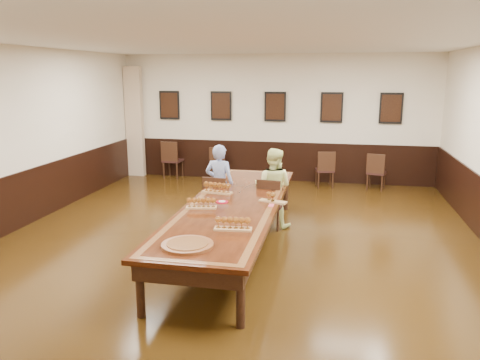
% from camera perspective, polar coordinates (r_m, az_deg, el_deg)
% --- Properties ---
extents(floor, '(8.00, 10.00, 0.02)m').
position_cam_1_polar(floor, '(7.54, -0.76, -8.34)').
color(floor, black).
rests_on(floor, ground).
extents(ceiling, '(8.00, 10.00, 0.02)m').
position_cam_1_polar(ceiling, '(7.05, -0.85, 16.87)').
color(ceiling, white).
rests_on(ceiling, floor).
extents(wall_back, '(8.00, 0.02, 3.20)m').
position_cam_1_polar(wall_back, '(12.02, 4.32, 7.51)').
color(wall_back, '#ECE0C6').
rests_on(wall_back, floor).
extents(wall_front, '(8.00, 0.02, 3.20)m').
position_cam_1_polar(wall_front, '(2.64, -25.36, -13.60)').
color(wall_front, '#ECE0C6').
rests_on(wall_front, floor).
extents(wall_left, '(0.02, 10.00, 3.20)m').
position_cam_1_polar(wall_left, '(8.87, -27.08, 4.22)').
color(wall_left, '#ECE0C6').
rests_on(wall_left, floor).
extents(chair_man, '(0.47, 0.51, 0.92)m').
position_cam_1_polar(chair_man, '(8.53, -2.71, -2.48)').
color(chair_man, black).
rests_on(chair_man, floor).
extents(chair_woman, '(0.49, 0.52, 0.91)m').
position_cam_1_polar(chair_woman, '(8.39, 3.82, -2.80)').
color(chair_woman, black).
rests_on(chair_woman, floor).
extents(spare_chair_a, '(0.49, 0.53, 0.99)m').
position_cam_1_polar(spare_chair_a, '(12.54, -8.19, 2.52)').
color(spare_chair_a, black).
rests_on(spare_chair_a, floor).
extents(spare_chair_b, '(0.41, 0.45, 0.87)m').
position_cam_1_polar(spare_chair_b, '(12.20, -2.59, 2.08)').
color(spare_chair_b, black).
rests_on(spare_chair_b, floor).
extents(spare_chair_c, '(0.50, 0.53, 0.90)m').
position_cam_1_polar(spare_chair_c, '(11.56, 10.31, 1.35)').
color(spare_chair_c, black).
rests_on(spare_chair_c, floor).
extents(spare_chair_d, '(0.51, 0.54, 0.88)m').
position_cam_1_polar(spare_chair_d, '(11.60, 16.30, 1.03)').
color(spare_chair_d, black).
rests_on(spare_chair_d, floor).
extents(person_man, '(0.57, 0.40, 1.48)m').
position_cam_1_polar(person_man, '(8.55, -2.51, -0.53)').
color(person_man, '#465FAF').
rests_on(person_man, floor).
extents(person_woman, '(0.78, 0.65, 1.43)m').
position_cam_1_polar(person_woman, '(8.41, 4.02, -0.94)').
color(person_woman, '#F2F99C').
rests_on(person_woman, floor).
extents(pink_phone, '(0.08, 0.15, 0.01)m').
position_cam_1_polar(pink_phone, '(7.14, 3.83, -3.11)').
color(pink_phone, '#F4516F').
rests_on(pink_phone, conference_table).
extents(curtain, '(0.45, 0.18, 2.90)m').
position_cam_1_polar(curtain, '(12.87, -12.72, 6.91)').
color(curtain, tan).
rests_on(curtain, floor).
extents(wainscoting, '(8.00, 10.00, 1.00)m').
position_cam_1_polar(wainscoting, '(7.37, -0.78, -4.64)').
color(wainscoting, black).
rests_on(wainscoting, floor).
extents(conference_table, '(1.40, 5.00, 0.76)m').
position_cam_1_polar(conference_table, '(7.34, -0.78, -3.82)').
color(conference_table, black).
rests_on(conference_table, floor).
extents(posters, '(6.14, 0.04, 0.74)m').
position_cam_1_polar(posters, '(11.93, 4.30, 8.91)').
color(posters, black).
rests_on(posters, wall_back).
extents(flight_a, '(0.53, 0.24, 0.19)m').
position_cam_1_polar(flight_a, '(7.84, -2.80, -1.01)').
color(flight_a, '#A97846').
rests_on(flight_a, conference_table).
extents(flight_b, '(0.46, 0.24, 0.16)m').
position_cam_1_polar(flight_b, '(7.30, 3.97, -2.17)').
color(flight_b, '#A97846').
rests_on(flight_b, conference_table).
extents(flight_c, '(0.47, 0.22, 0.17)m').
position_cam_1_polar(flight_c, '(6.98, -4.74, -2.87)').
color(flight_c, '#A97846').
rests_on(flight_c, conference_table).
extents(flight_d, '(0.50, 0.19, 0.18)m').
position_cam_1_polar(flight_d, '(6.01, -0.87, -5.40)').
color(flight_d, '#A97846').
rests_on(flight_d, conference_table).
extents(red_plate_grp, '(0.19, 0.19, 0.02)m').
position_cam_1_polar(red_plate_grp, '(7.30, -2.20, -2.69)').
color(red_plate_grp, '#AF0B23').
rests_on(red_plate_grp, conference_table).
extents(carved_platter, '(0.65, 0.65, 0.05)m').
position_cam_1_polar(carved_platter, '(5.52, -6.42, -7.87)').
color(carved_platter, '#592911').
rests_on(carved_platter, conference_table).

